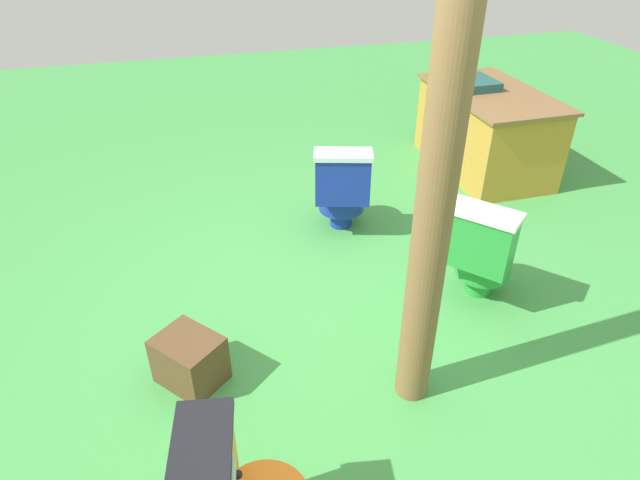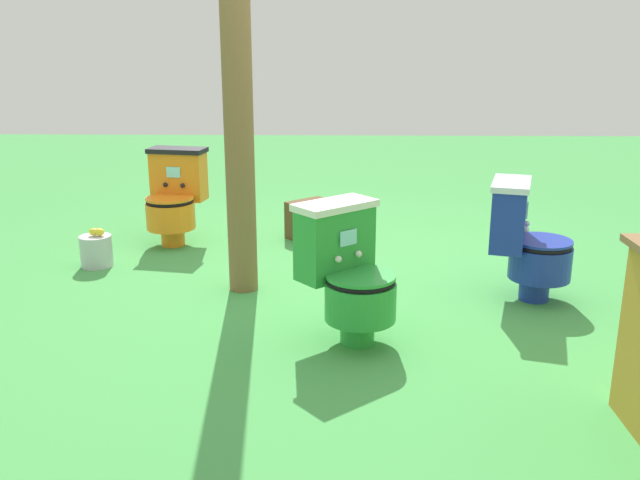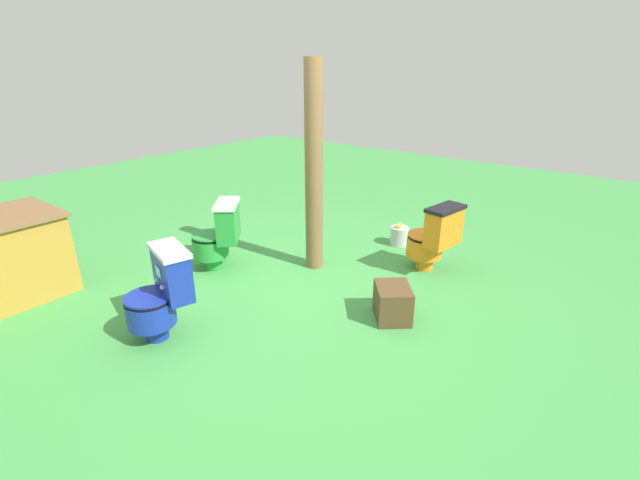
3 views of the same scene
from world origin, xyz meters
name	(u,v)px [view 2 (image 2 of 3)]	position (x,y,z in m)	size (l,w,h in m)	color
ground	(334,276)	(0.00, 0.00, 0.00)	(14.00, 14.00, 0.00)	#429947
toilet_blue	(526,240)	(-1.15, 0.38, 0.37)	(0.59, 0.52, 0.73)	#192D9E
toilet_green	(348,272)	(-0.07, 1.00, 0.37)	(0.63, 0.64, 0.73)	green
toilet_orange	(174,196)	(1.24, -0.77, 0.37)	(0.48, 0.55, 0.73)	orange
wooden_post	(238,125)	(0.58, 0.25, 1.04)	(0.18, 0.18, 2.07)	brown
small_crate	(312,220)	(0.18, -0.92, 0.15)	(0.28, 0.35, 0.30)	brown
lemon_bucket	(96,250)	(1.66, -0.18, 0.12)	(0.22, 0.22, 0.28)	#B7B7BF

